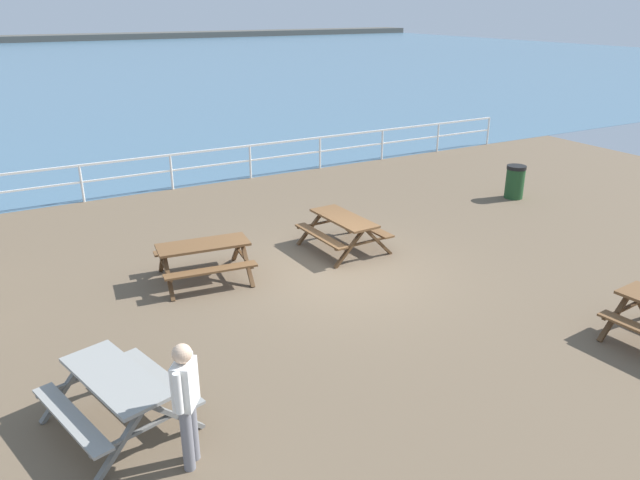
# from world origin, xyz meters

# --- Properties ---
(ground_plane) EXTENTS (30.00, 24.00, 0.20)m
(ground_plane) POSITION_xyz_m (0.00, 0.00, -0.10)
(ground_plane) COLOR brown
(sea_band) EXTENTS (142.00, 90.00, 0.01)m
(sea_band) POSITION_xyz_m (0.00, 52.75, 0.00)
(sea_band) COLOR #476B84
(sea_band) RESTS_ON ground
(distant_shoreline) EXTENTS (142.00, 6.00, 1.80)m
(distant_shoreline) POSITION_xyz_m (0.00, 95.75, 0.00)
(distant_shoreline) COLOR #4C4C47
(distant_shoreline) RESTS_ON ground
(seaward_railing) EXTENTS (23.07, 0.07, 1.08)m
(seaward_railing) POSITION_xyz_m (0.00, 7.75, 0.77)
(seaward_railing) COLOR white
(seaward_railing) RESTS_ON ground
(picnic_table_near_left) EXTENTS (1.62, 1.87, 0.80)m
(picnic_table_near_left) POSITION_xyz_m (0.71, 1.13, 0.58)
(picnic_table_near_left) COLOR brown
(picnic_table_near_left) RESTS_ON ground
(picnic_table_near_right) EXTENTS (1.92, 2.13, 0.80)m
(picnic_table_near_right) POSITION_xyz_m (-5.08, -2.68, 0.58)
(picnic_table_near_right) COLOR gray
(picnic_table_near_right) RESTS_ON ground
(picnic_table_far_left) EXTENTS (1.97, 1.73, 0.80)m
(picnic_table_far_left) POSITION_xyz_m (-2.57, 1.14, 0.58)
(picnic_table_far_left) COLOR brown
(picnic_table_far_left) RESTS_ON ground
(visitor) EXTENTS (0.38, 0.44, 1.66)m
(visitor) POSITION_xyz_m (-4.49, -3.83, 0.95)
(visitor) COLOR slate
(visitor) RESTS_ON ground
(litter_bin) EXTENTS (0.55, 0.55, 0.95)m
(litter_bin) POSITION_xyz_m (7.03, 2.06, 0.48)
(litter_bin) COLOR #1E4723
(litter_bin) RESTS_ON ground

